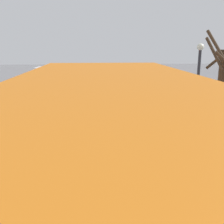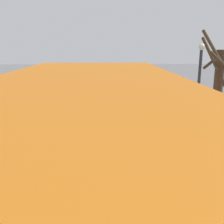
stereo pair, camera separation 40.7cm
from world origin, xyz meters
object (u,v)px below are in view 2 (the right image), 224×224
at_px(hand_dolly_boxes, 96,112).
at_px(bare_tree_near, 216,111).
at_px(pedestrian_pink_side, 135,103).
at_px(street_lamp, 199,81).
at_px(shopping_cart_vendor, 118,120).
at_px(cargo_van_parked_right, 50,97).
at_px(pedestrian_black_side, 97,101).

bearing_deg(hand_dolly_boxes, bare_tree_near, 124.72).
distance_m(pedestrian_pink_side, bare_tree_near, 3.80).
height_order(bare_tree_near, street_lamp, bare_tree_near).
xyz_separation_m(shopping_cart_vendor, bare_tree_near, (-2.39, 4.45, 1.49)).
bearing_deg(cargo_van_parked_right, street_lamp, 156.26).
xyz_separation_m(pedestrian_black_side, bare_tree_near, (-3.28, 3.66, 0.48)).
relative_size(cargo_van_parked_right, shopping_cart_vendor, 5.22).
xyz_separation_m(cargo_van_parked_right, street_lamp, (-6.68, 2.94, 1.19)).
xyz_separation_m(shopping_cart_vendor, pedestrian_pink_side, (-0.63, 1.11, 1.02)).
height_order(pedestrian_pink_side, pedestrian_black_side, same).
height_order(pedestrian_black_side, bare_tree_near, bare_tree_near).
relative_size(shopping_cart_vendor, pedestrian_black_side, 0.49).
relative_size(bare_tree_near, street_lamp, 1.08).
height_order(shopping_cart_vendor, bare_tree_near, bare_tree_near).
relative_size(pedestrian_pink_side, street_lamp, 0.56).
bearing_deg(pedestrian_black_side, hand_dolly_boxes, -86.33).
relative_size(hand_dolly_boxes, bare_tree_near, 0.36).
xyz_separation_m(hand_dolly_boxes, pedestrian_pink_side, (-1.60, 1.51, 0.73)).
bearing_deg(street_lamp, cargo_van_parked_right, -23.74).
bearing_deg(shopping_cart_vendor, bare_tree_near, 118.18).
height_order(cargo_van_parked_right, street_lamp, street_lamp).
bearing_deg(cargo_van_parked_right, pedestrian_pink_side, 139.16).
distance_m(hand_dolly_boxes, pedestrian_pink_side, 2.32).
bearing_deg(pedestrian_black_side, bare_tree_near, 131.92).
relative_size(cargo_van_parked_right, pedestrian_black_side, 2.54).
bearing_deg(pedestrian_black_side, street_lamp, -177.14).
height_order(hand_dolly_boxes, street_lamp, street_lamp).
bearing_deg(bare_tree_near, cargo_van_parked_right, -49.73).
height_order(pedestrian_pink_side, bare_tree_near, bare_tree_near).
xyz_separation_m(hand_dolly_boxes, pedestrian_black_side, (-0.08, 1.19, 0.73)).
bearing_deg(bare_tree_near, hand_dolly_boxes, -55.28).
distance_m(shopping_cart_vendor, pedestrian_black_side, 1.57).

